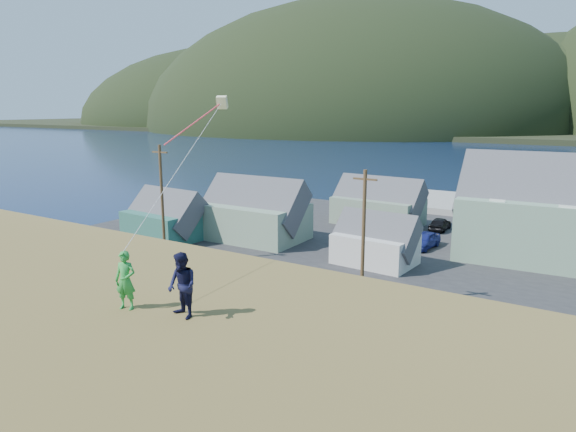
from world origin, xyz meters
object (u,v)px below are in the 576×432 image
at_px(wharf, 446,203).
at_px(shed_palegreen_near, 253,212).
at_px(shed_white, 375,241).
at_px(shed_palegreen_far, 378,203).
at_px(kite_flyer_green, 126,280).
at_px(kite_flyer_navy, 182,286).
at_px(shed_teal, 165,217).

relative_size(wharf, shed_palegreen_near, 2.50).
xyz_separation_m(wharf, shed_white, (2.12, -29.47, 1.63)).
bearing_deg(shed_white, wharf, 98.22).
distance_m(shed_white, shed_palegreen_far, 15.06).
height_order(shed_palegreen_near, kite_flyer_green, kite_flyer_green).
xyz_separation_m(wharf, kite_flyer_navy, (8.26, -58.36, 7.67)).
distance_m(shed_teal, kite_flyer_navy, 37.75).
relative_size(shed_teal, shed_palegreen_far, 0.81).
relative_size(shed_teal, kite_flyer_navy, 4.49).
bearing_deg(shed_white, shed_palegreen_far, 115.56).
distance_m(shed_palegreen_near, kite_flyer_green, 35.88).
relative_size(shed_white, kite_flyer_navy, 3.84).
xyz_separation_m(shed_teal, shed_white, (20.85, 3.15, -0.22)).
bearing_deg(kite_flyer_navy, shed_white, 118.40).
distance_m(shed_palegreen_far, kite_flyer_navy, 44.81).
bearing_deg(wharf, shed_white, -85.89).
xyz_separation_m(wharf, kite_flyer_green, (6.46, -58.76, 7.60)).
xyz_separation_m(shed_teal, kite_flyer_navy, (27.00, -25.74, 5.81)).
bearing_deg(shed_palegreen_far, wharf, 81.33).
xyz_separation_m(kite_flyer_green, kite_flyer_navy, (1.80, 0.40, 0.06)).
bearing_deg(shed_teal, wharf, 64.95).
distance_m(wharf, shed_white, 29.59).
distance_m(shed_teal, shed_white, 21.09).
relative_size(wharf, kite_flyer_navy, 14.19).
bearing_deg(shed_palegreen_near, shed_teal, -148.80).
relative_size(shed_white, shed_palegreen_far, 0.70).
bearing_deg(shed_palegreen_far, kite_flyer_navy, -71.10).
relative_size(wharf, shed_teal, 3.16).
height_order(shed_teal, shed_palegreen_near, shed_palegreen_near).
xyz_separation_m(wharf, shed_teal, (-18.73, -32.62, 1.85)).
height_order(shed_teal, shed_white, shed_teal).
xyz_separation_m(shed_palegreen_far, kite_flyer_green, (9.85, -43.31, 5.54)).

